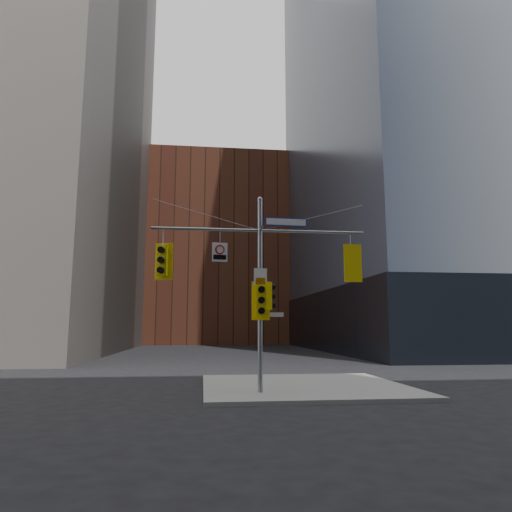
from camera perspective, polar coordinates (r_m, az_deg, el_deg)
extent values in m
plane|color=black|center=(14.91, 1.54, -18.25)|extent=(160.00, 160.00, 0.00)
cube|color=gray|center=(19.15, 5.94, -15.88)|extent=(8.00, 8.00, 0.15)
cube|color=black|center=(55.44, 26.46, -7.34)|extent=(36.40, 36.40, 6.00)
cube|color=brown|center=(73.51, -4.93, 0.25)|extent=(26.00, 20.00, 28.00)
cylinder|color=gray|center=(16.73, 0.51, -4.86)|extent=(0.18, 0.18, 7.20)
sphere|color=gray|center=(17.36, 0.50, 7.08)|extent=(0.20, 0.20, 0.20)
cylinder|color=gray|center=(16.94, -6.24, 3.34)|extent=(4.00, 0.11, 0.11)
cylinder|color=gray|center=(17.43, 7.05, 3.02)|extent=(4.00, 0.11, 0.11)
cylinder|color=gray|center=(16.73, 0.65, 3.45)|extent=(0.10, 0.70, 0.10)
cylinder|color=gray|center=(17.07, -6.20, 5.15)|extent=(4.00, 0.02, 1.12)
cylinder|color=gray|center=(17.55, 7.02, 4.78)|extent=(4.00, 0.02, 1.12)
cube|color=yellow|center=(16.80, -11.61, -0.58)|extent=(0.40, 0.32, 1.09)
cube|color=yellow|center=(16.97, -11.43, -0.67)|extent=(0.64, 0.17, 1.35)
cylinder|color=black|center=(16.66, -11.78, 0.76)|extent=(0.26, 0.21, 0.23)
cylinder|color=black|center=(16.73, -11.70, 0.71)|extent=(0.20, 0.06, 0.20)
cylinder|color=black|center=(16.60, -11.82, -0.48)|extent=(0.26, 0.21, 0.23)
cylinder|color=black|center=(16.68, -11.74, -0.52)|extent=(0.20, 0.06, 0.20)
cylinder|color=black|center=(16.55, -11.86, -1.72)|extent=(0.26, 0.21, 0.23)
cylinder|color=black|center=(16.63, -11.77, -1.76)|extent=(0.20, 0.06, 0.20)
cube|color=yellow|center=(17.63, 11.81, -0.96)|extent=(0.37, 0.27, 1.15)
cube|color=yellow|center=(17.45, 12.01, -0.87)|extent=(0.68, 0.05, 1.43)
cylinder|color=black|center=(17.89, 11.56, 0.16)|extent=(0.24, 0.18, 0.24)
cylinder|color=black|center=(17.81, 11.65, 0.21)|extent=(0.21, 0.02, 0.21)
cylinder|color=black|center=(17.84, 11.60, -1.05)|extent=(0.24, 0.18, 0.24)
cylinder|color=black|center=(17.76, 11.68, -1.02)|extent=(0.21, 0.02, 0.21)
cylinder|color=black|center=(17.79, 11.64, -2.28)|extent=(0.24, 0.18, 0.24)
cylinder|color=black|center=(17.71, 11.72, -2.25)|extent=(0.21, 0.02, 0.21)
cube|color=yellow|center=(16.77, 1.47, -5.02)|extent=(0.29, 0.36, 1.01)
cylinder|color=black|center=(16.86, 2.08, -3.89)|extent=(0.19, 0.24, 0.21)
cylinder|color=black|center=(16.83, 1.83, -3.88)|extent=(0.05, 0.18, 0.18)
cylinder|color=black|center=(16.83, 2.09, -5.03)|extent=(0.19, 0.24, 0.21)
cylinder|color=black|center=(16.81, 1.84, -5.02)|extent=(0.05, 0.18, 0.18)
cylinder|color=black|center=(16.81, 2.09, -6.17)|extent=(0.19, 0.24, 0.21)
cylinder|color=#0CE559|center=(16.79, 1.85, -6.17)|extent=(0.05, 0.18, 0.18)
cube|color=yellow|center=(16.44, 0.64, -5.57)|extent=(0.38, 0.28, 1.13)
cube|color=yellow|center=(16.64, 0.59, -5.61)|extent=(0.67, 0.08, 1.40)
cylinder|color=black|center=(16.26, 0.69, -4.21)|extent=(0.25, 0.19, 0.24)
cylinder|color=black|center=(16.34, 0.67, -4.23)|extent=(0.20, 0.03, 0.20)
cylinder|color=black|center=(16.23, 0.69, -5.53)|extent=(0.25, 0.19, 0.24)
cylinder|color=black|center=(16.32, 0.67, -5.55)|extent=(0.20, 0.03, 0.20)
cylinder|color=black|center=(16.21, 0.69, -6.86)|extent=(0.25, 0.19, 0.24)
cylinder|color=black|center=(16.30, 0.67, -6.87)|extent=(0.20, 0.03, 0.20)
cube|color=#102896|center=(17.30, 3.79, 4.25)|extent=(1.63, 0.13, 0.32)
cube|color=silver|center=(17.27, 3.80, 4.27)|extent=(1.53, 0.10, 0.24)
cube|color=silver|center=(16.78, -4.55, 0.49)|extent=(0.57, 0.10, 0.71)
torus|color=#B20A0A|center=(16.77, -4.54, 0.82)|extent=(0.35, 0.09, 0.35)
cube|color=black|center=(16.73, -4.55, -0.14)|extent=(0.47, 0.07, 0.17)
cube|color=silver|center=(16.67, 0.56, -2.63)|extent=(0.49, 0.07, 0.63)
cube|color=#D88C00|center=(16.64, 0.57, -3.23)|extent=(0.35, 0.04, 0.28)
cube|color=silver|center=(16.76, 2.06, -7.33)|extent=(0.82, 0.06, 0.16)
cube|color=#145926|center=(17.14, 0.33, -7.75)|extent=(0.12, 0.79, 0.16)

